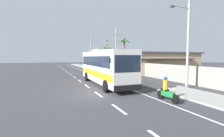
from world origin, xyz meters
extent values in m
plane|color=#3A3A3F|center=(0.00, 0.00, 0.00)|extent=(160.00, 160.00, 0.00)
cube|color=#999993|center=(6.80, 10.00, 0.07)|extent=(3.20, 90.00, 0.14)
cube|color=white|center=(0.00, -4.22, 0.00)|extent=(0.16, 2.00, 0.01)
cube|color=white|center=(0.00, -0.27, 0.00)|extent=(0.16, 2.00, 0.01)
cube|color=white|center=(0.00, 3.67, 0.00)|extent=(0.16, 2.00, 0.01)
cube|color=white|center=(0.00, 7.62, 0.00)|extent=(0.16, 2.00, 0.01)
cube|color=white|center=(0.00, 11.56, 0.00)|extent=(0.16, 2.00, 0.01)
cube|color=white|center=(0.00, 15.51, 0.00)|extent=(0.16, 2.00, 0.01)
cube|color=white|center=(0.00, 19.45, 0.00)|extent=(0.16, 2.00, 0.01)
cube|color=white|center=(0.00, 23.40, 0.00)|extent=(0.16, 2.00, 0.01)
cube|color=white|center=(0.00, 27.34, 0.00)|extent=(0.16, 2.00, 0.01)
cube|color=white|center=(0.00, 31.29, 0.00)|extent=(0.16, 2.00, 0.01)
cube|color=white|center=(0.00, 35.23, 0.00)|extent=(0.16, 2.00, 0.01)
cube|color=white|center=(0.00, 39.18, 0.00)|extent=(0.16, 2.00, 0.01)
cube|color=white|center=(0.00, 43.12, 0.00)|extent=(0.16, 2.00, 0.01)
cube|color=white|center=(0.00, 47.07, 0.00)|extent=(0.16, 2.00, 0.01)
cube|color=white|center=(3.36, 15.00, 0.00)|extent=(0.14, 70.00, 0.01)
cube|color=#9E998E|center=(10.60, 14.00, 1.01)|extent=(0.24, 60.00, 2.02)
cube|color=silver|center=(2.05, 4.13, 1.98)|extent=(2.46, 11.08, 3.18)
cube|color=#192333|center=(2.05, 4.33, 2.53)|extent=(2.49, 10.20, 1.02)
cube|color=#192333|center=(2.03, -1.37, 2.46)|extent=(2.23, 0.11, 1.33)
cube|color=orange|center=(2.05, 4.13, 1.26)|extent=(2.49, 10.86, 0.57)
cube|color=black|center=(2.03, -1.46, 0.59)|extent=(2.37, 0.17, 0.44)
cube|color=#B7B7B7|center=(2.05, 5.51, 3.71)|extent=(1.34, 2.44, 0.28)
cube|color=black|center=(3.42, -1.17, 2.69)|extent=(0.12, 0.08, 0.36)
cube|color=black|center=(0.64, -1.16, 2.69)|extent=(0.12, 0.08, 0.36)
cylinder|color=black|center=(3.22, 0.25, 0.52)|extent=(0.32, 1.04, 1.04)
cylinder|color=black|center=(0.85, 0.25, 0.52)|extent=(0.32, 1.04, 1.04)
cylinder|color=black|center=(3.25, 7.44, 0.52)|extent=(0.32, 1.04, 1.04)
cylinder|color=black|center=(0.87, 7.45, 0.52)|extent=(0.32, 1.04, 1.04)
cylinder|color=black|center=(3.73, -4.59, 0.30)|extent=(0.11, 0.60, 0.60)
cylinder|color=black|center=(3.70, -3.23, 0.30)|extent=(0.13, 0.60, 0.60)
cube|color=#1E7F38|center=(3.72, -3.96, 0.52)|extent=(0.27, 1.11, 0.36)
cube|color=black|center=(3.71, -3.66, 0.72)|extent=(0.25, 0.61, 0.12)
cylinder|color=gray|center=(3.73, -4.47, 0.60)|extent=(0.07, 0.32, 0.67)
cylinder|color=black|center=(3.73, -4.37, 1.04)|extent=(0.56, 0.05, 0.04)
sphere|color=#EAEACC|center=(3.73, -4.49, 0.90)|extent=(0.14, 0.14, 0.14)
cylinder|color=gold|center=(3.71, -3.71, 1.06)|extent=(0.32, 0.32, 0.69)
sphere|color=blue|center=(3.71, -3.71, 1.54)|extent=(0.26, 0.26, 0.26)
cylinder|color=black|center=(4.29, 12.10, 0.30)|extent=(0.16, 0.61, 0.60)
cylinder|color=black|center=(4.15, 13.46, 0.30)|extent=(0.18, 0.61, 0.60)
cube|color=#1E7F38|center=(4.23, 12.73, 0.52)|extent=(0.35, 1.12, 0.36)
cube|color=black|center=(4.20, 13.03, 0.72)|extent=(0.30, 0.62, 0.12)
cylinder|color=gray|center=(4.28, 12.22, 0.60)|extent=(0.09, 0.32, 0.67)
cylinder|color=black|center=(4.27, 12.32, 1.04)|extent=(0.56, 0.10, 0.04)
sphere|color=#EAEACC|center=(4.28, 12.20, 0.90)|extent=(0.14, 0.14, 0.14)
cylinder|color=#75388E|center=(4.20, 12.98, 1.00)|extent=(0.32, 0.32, 0.55)
sphere|color=white|center=(4.20, 12.98, 1.40)|extent=(0.26, 0.26, 0.26)
cylinder|color=black|center=(6.48, 11.17, 0.53)|extent=(0.28, 0.28, 0.78)
cylinder|color=black|center=(6.48, 11.17, 1.23)|extent=(0.36, 0.36, 0.62)
sphere|color=brown|center=(6.48, 11.17, 1.64)|extent=(0.22, 0.22, 0.22)
cylinder|color=#9E9E99|center=(8.65, -0.84, 5.03)|extent=(0.24, 0.24, 10.05)
cylinder|color=#9E9E99|center=(7.66, -0.84, 7.49)|extent=(1.99, 0.09, 0.09)
cube|color=#4C4C51|center=(6.66, -0.84, 7.43)|extent=(0.44, 0.24, 0.14)
cylinder|color=#9E9E99|center=(8.86, 16.78, 4.33)|extent=(0.24, 0.24, 8.65)
cube|color=#9E9E99|center=(8.86, 16.78, 7.23)|extent=(2.19, 0.12, 0.12)
cylinder|color=#4C4742|center=(7.98, 16.78, 7.35)|extent=(0.08, 0.08, 0.16)
cylinder|color=#4C4742|center=(9.74, 16.78, 7.35)|extent=(0.08, 0.08, 0.16)
cylinder|color=#9E9E99|center=(7.92, 16.78, 6.07)|extent=(1.87, 0.09, 0.09)
cube|color=#4C4C51|center=(6.99, 16.78, 6.01)|extent=(0.44, 0.24, 0.14)
cylinder|color=#9E9E99|center=(8.41, 34.40, 4.41)|extent=(0.24, 0.24, 8.82)
cube|color=#9E9E99|center=(8.41, 34.40, 7.78)|extent=(2.08, 0.12, 0.12)
cylinder|color=#4C4742|center=(7.58, 34.40, 7.90)|extent=(0.08, 0.08, 0.16)
cylinder|color=#4C4742|center=(9.25, 34.40, 7.90)|extent=(0.08, 0.08, 0.16)
cylinder|color=brown|center=(9.05, 22.68, 2.68)|extent=(0.26, 0.26, 5.37)
ellipsoid|color=#3D893D|center=(9.82, 22.66, 5.05)|extent=(1.61, 0.39, 0.94)
ellipsoid|color=#3D893D|center=(9.43, 23.34, 5.04)|extent=(1.11, 1.55, 0.96)
ellipsoid|color=#3D893D|center=(8.85, 23.40, 5.01)|extent=(0.76, 1.60, 1.02)
ellipsoid|color=#3D893D|center=(8.38, 23.13, 5.12)|extent=(1.57, 1.23, 0.81)
ellipsoid|color=#3D893D|center=(8.32, 22.48, 5.02)|extent=(1.60, 0.75, 1.01)
ellipsoid|color=#3D893D|center=(8.89, 21.87, 5.16)|extent=(0.68, 1.72, 0.73)
ellipsoid|color=#3D893D|center=(9.47, 21.96, 5.19)|extent=(1.18, 1.64, 0.68)
sphere|color=brown|center=(9.05, 22.68, 5.42)|extent=(0.56, 0.56, 0.56)
cylinder|color=brown|center=(11.00, 17.66, 3.24)|extent=(0.32, 0.32, 6.47)
ellipsoid|color=#3D893D|center=(11.62, 17.62, 6.23)|extent=(1.31, 0.44, 0.79)
ellipsoid|color=#3D893D|center=(11.36, 18.15, 6.21)|extent=(1.03, 1.24, 0.82)
ellipsoid|color=#3D893D|center=(10.96, 18.30, 6.30)|extent=(0.45, 1.36, 0.66)
ellipsoid|color=#3D893D|center=(10.41, 17.91, 6.28)|extent=(1.36, 0.84, 0.69)
ellipsoid|color=#3D893D|center=(10.41, 17.42, 6.28)|extent=(1.37, 0.83, 0.69)
ellipsoid|color=#3D893D|center=(10.89, 17.04, 6.26)|extent=(0.59, 1.36, 0.73)
ellipsoid|color=#3D893D|center=(11.37, 17.15, 6.27)|extent=(1.06, 1.28, 0.72)
sphere|color=brown|center=(11.00, 17.66, 6.52)|extent=(0.56, 0.56, 0.56)
cube|color=tan|center=(14.93, 12.98, 1.79)|extent=(15.27, 7.64, 3.58)
cube|color=#4C474C|center=(14.93, 12.98, 3.70)|extent=(16.18, 8.10, 0.24)
cube|color=#4C474C|center=(14.93, 8.81, 2.68)|extent=(10.69, 0.80, 0.10)
camera|label=1|loc=(-3.79, -12.64, 2.98)|focal=26.35mm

